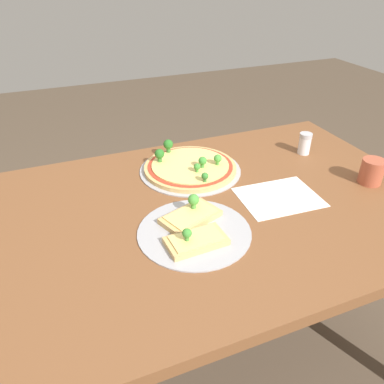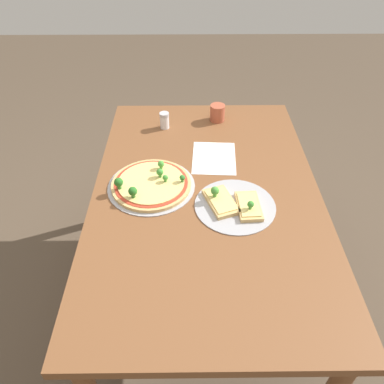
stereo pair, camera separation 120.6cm
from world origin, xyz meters
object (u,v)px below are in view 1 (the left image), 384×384
(dining_table, at_px, (207,228))
(pizza_tray_whole, at_px, (190,167))
(condiment_shaker, at_px, (305,143))
(pizza_tray_slice, at_px, (193,228))
(drinking_cup, at_px, (372,171))

(dining_table, distance_m, pizza_tray_whole, 0.24)
(condiment_shaker, bearing_deg, dining_table, -158.76)
(pizza_tray_slice, bearing_deg, drinking_cup, 2.20)
(condiment_shaker, bearing_deg, pizza_tray_whole, 175.42)
(condiment_shaker, bearing_deg, pizza_tray_slice, -153.15)
(dining_table, xyz_separation_m, condiment_shaker, (0.48, 0.18, 0.12))
(pizza_tray_whole, bearing_deg, condiment_shaker, -4.58)
(dining_table, bearing_deg, condiment_shaker, 21.24)
(pizza_tray_whole, relative_size, pizza_tray_slice, 1.14)
(drinking_cup, height_order, condiment_shaker, drinking_cup)
(pizza_tray_whole, relative_size, condiment_shaker, 4.37)
(dining_table, relative_size, pizza_tray_whole, 4.01)
(pizza_tray_whole, bearing_deg, drinking_cup, -29.91)
(dining_table, height_order, pizza_tray_whole, pizza_tray_whole)
(pizza_tray_whole, bearing_deg, pizza_tray_slice, -109.97)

